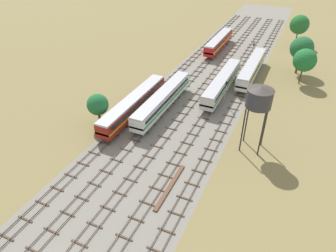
{
  "coord_description": "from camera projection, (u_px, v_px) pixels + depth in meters",
  "views": [
    {
      "loc": [
        19.01,
        -11.46,
        32.18
      ],
      "look_at": [
        0.0,
        30.17,
        1.5
      ],
      "focal_mm": 32.45,
      "sensor_mm": 36.0,
      "label": 1
    }
  ],
  "objects": [
    {
      "name": "signal_post_nearest",
      "position": [
        253.0,
        49.0,
        84.04
      ],
      "size": [
        0.28,
        0.47,
        4.98
      ],
      "color": "gray",
      "rests_on": "ground"
    },
    {
      "name": "water_tower",
      "position": [
        259.0,
        98.0,
        46.88
      ],
      "size": [
        4.24,
        4.24,
        11.59
      ],
      "color": "#2D2826",
      "rests_on": "ground"
    },
    {
      "name": "passenger_coach_far_left_nearest",
      "position": [
        134.0,
        103.0,
        59.75
      ],
      "size": [
        2.96,
        22.0,
        3.8
      ],
      "color": "maroon",
      "rests_on": "ground"
    },
    {
      "name": "signal_post_near",
      "position": [
        226.0,
        90.0,
        62.42
      ],
      "size": [
        0.28,
        0.47,
        5.63
      ],
      "color": "gray",
      "rests_on": "ground"
    },
    {
      "name": "lineside_tree_2",
      "position": [
        305.0,
        60.0,
        69.79
      ],
      "size": [
        5.27,
        5.27,
        8.54
      ],
      "color": "#4C331E",
      "rests_on": "ground"
    },
    {
      "name": "passenger_coach_centre_right_midfar",
      "position": [
        252.0,
        68.0,
        74.53
      ],
      "size": [
        2.96,
        22.0,
        3.8
      ],
      "color": "white",
      "rests_on": "ground"
    },
    {
      "name": "track_left",
      "position": [
        196.0,
        73.0,
        77.64
      ],
      "size": [
        2.4,
        126.0,
        0.29
      ],
      "color": "#47382D",
      "rests_on": "ground"
    },
    {
      "name": "passenger_coach_left_near",
      "position": [
        163.0,
        99.0,
        61.29
      ],
      "size": [
        2.96,
        22.0,
        3.8
      ],
      "color": "white",
      "rests_on": "ground"
    },
    {
      "name": "lineside_tree_1",
      "position": [
        98.0,
        105.0,
        55.5
      ],
      "size": [
        3.99,
        3.99,
        6.54
      ],
      "color": "#4C331E",
      "rests_on": "ground"
    },
    {
      "name": "track_centre_right",
      "position": [
        247.0,
        83.0,
        73.11
      ],
      "size": [
        2.4,
        126.0,
        0.29
      ],
      "color": "#47382D",
      "rests_on": "ground"
    },
    {
      "name": "track_far_left",
      "position": [
        180.0,
        71.0,
        79.15
      ],
      "size": [
        2.4,
        126.0,
        0.29
      ],
      "color": "#47382D",
      "rests_on": "ground"
    },
    {
      "name": "diesel_railcar_left_far",
      "position": [
        219.0,
        41.0,
        91.02
      ],
      "size": [
        2.96,
        20.5,
        3.8
      ],
      "color": "red",
      "rests_on": "ground"
    },
    {
      "name": "lineside_tree_3",
      "position": [
        302.0,
        48.0,
        74.69
      ],
      "size": [
        5.65,
        5.65,
        9.36
      ],
      "color": "#4C331E",
      "rests_on": "ground"
    },
    {
      "name": "lineside_tree_0",
      "position": [
        299.0,
        25.0,
        92.11
      ],
      "size": [
        5.69,
        5.69,
        9.35
      ],
      "color": "#4C331E",
      "rests_on": "ground"
    },
    {
      "name": "track_centre_left",
      "position": [
        212.0,
        76.0,
        76.13
      ],
      "size": [
        2.4,
        126.0,
        0.29
      ],
      "color": "#47382D",
      "rests_on": "ground"
    },
    {
      "name": "track_centre",
      "position": [
        229.0,
        80.0,
        74.62
      ],
      "size": [
        2.4,
        126.0,
        0.29
      ],
      "color": "#47382D",
      "rests_on": "ground"
    },
    {
      "name": "passenger_coach_centre_mid",
      "position": [
        222.0,
        82.0,
        67.71
      ],
      "size": [
        2.96,
        22.0,
        3.8
      ],
      "color": "beige",
      "rests_on": "ground"
    },
    {
      "name": "ground_plane",
      "position": [
        211.0,
        78.0,
        75.45
      ],
      "size": [
        480.0,
        480.0,
        0.0
      ],
      "primitive_type": "plane",
      "color": "olive"
    },
    {
      "name": "ballast_bed",
      "position": [
        211.0,
        78.0,
        75.45
      ],
      "size": [
        21.51,
        176.0,
        0.01
      ],
      "primitive_type": "cube",
      "color": "gray",
      "rests_on": "ground"
    },
    {
      "name": "spare_rail_bundle",
      "position": [
        170.0,
        187.0,
        44.34
      ],
      "size": [
        0.6,
        10.0,
        0.24
      ],
      "primitive_type": "cube",
      "color": "brown",
      "rests_on": "ground"
    }
  ]
}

